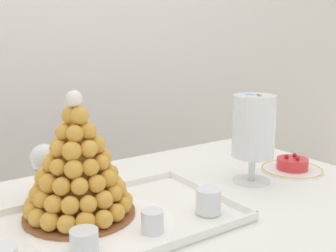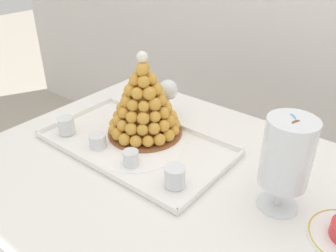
{
  "view_description": "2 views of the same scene",
  "coord_description": "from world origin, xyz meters",
  "px_view_note": "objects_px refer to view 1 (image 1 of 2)",
  "views": [
    {
      "loc": [
        -0.56,
        -0.75,
        1.18
      ],
      "look_at": [
        -0.01,
        0.05,
        0.96
      ],
      "focal_mm": 44.03,
      "sensor_mm": 36.0,
      "label": 1
    },
    {
      "loc": [
        0.51,
        -0.67,
        1.39
      ],
      "look_at": [
        0.01,
        -0.05,
        0.94
      ],
      "focal_mm": 37.4,
      "sensor_mm": 36.0,
      "label": 2
    }
  ],
  "objects_px": {
    "dessert_cup_centre": "(152,222)",
    "dessert_cup_mid_left": "(84,242)",
    "croquembouche": "(78,169)",
    "fruit_tart_plate": "(292,167)",
    "macaron_goblet": "(254,127)",
    "dessert_cup_mid_right": "(208,202)",
    "serving_tray": "(103,225)",
    "wine_glass": "(45,160)"
  },
  "relations": [
    {
      "from": "wine_glass",
      "to": "macaron_goblet",
      "type": "bearing_deg",
      "value": -21.62
    },
    {
      "from": "dessert_cup_mid_left",
      "to": "wine_glass",
      "type": "relative_size",
      "value": 0.38
    },
    {
      "from": "dessert_cup_centre",
      "to": "fruit_tart_plate",
      "type": "height_order",
      "value": "dessert_cup_centre"
    },
    {
      "from": "macaron_goblet",
      "to": "dessert_cup_mid_right",
      "type": "bearing_deg",
      "value": -157.13
    },
    {
      "from": "macaron_goblet",
      "to": "wine_glass",
      "type": "height_order",
      "value": "macaron_goblet"
    },
    {
      "from": "fruit_tart_plate",
      "to": "serving_tray",
      "type": "bearing_deg",
      "value": -178.44
    },
    {
      "from": "dessert_cup_mid_right",
      "to": "fruit_tart_plate",
      "type": "bearing_deg",
      "value": 13.65
    },
    {
      "from": "dessert_cup_centre",
      "to": "dessert_cup_mid_left",
      "type": "bearing_deg",
      "value": 178.48
    },
    {
      "from": "dessert_cup_mid_left",
      "to": "dessert_cup_centre",
      "type": "relative_size",
      "value": 1.16
    },
    {
      "from": "dessert_cup_mid_left",
      "to": "dessert_cup_centre",
      "type": "height_order",
      "value": "dessert_cup_centre"
    },
    {
      "from": "macaron_goblet",
      "to": "wine_glass",
      "type": "distance_m",
      "value": 0.58
    },
    {
      "from": "dessert_cup_mid_left",
      "to": "croquembouche",
      "type": "bearing_deg",
      "value": 70.25
    },
    {
      "from": "dessert_cup_centre",
      "to": "fruit_tart_plate",
      "type": "xyz_separation_m",
      "value": [
        0.6,
        0.11,
        -0.02
      ]
    },
    {
      "from": "dessert_cup_mid_right",
      "to": "serving_tray",
      "type": "bearing_deg",
      "value": 159.29
    },
    {
      "from": "croquembouche",
      "to": "fruit_tart_plate",
      "type": "xyz_separation_m",
      "value": [
        0.7,
        -0.06,
        -0.11
      ]
    },
    {
      "from": "dessert_cup_mid_right",
      "to": "macaron_goblet",
      "type": "xyz_separation_m",
      "value": [
        0.26,
        0.11,
        0.13
      ]
    },
    {
      "from": "croquembouche",
      "to": "wine_glass",
      "type": "distance_m",
      "value": 0.16
    },
    {
      "from": "fruit_tart_plate",
      "to": "wine_glass",
      "type": "height_order",
      "value": "wine_glass"
    },
    {
      "from": "serving_tray",
      "to": "wine_glass",
      "type": "height_order",
      "value": "wine_glass"
    },
    {
      "from": "croquembouche",
      "to": "dessert_cup_mid_left",
      "type": "distance_m",
      "value": 0.2
    },
    {
      "from": "serving_tray",
      "to": "dessert_cup_mid_left",
      "type": "height_order",
      "value": "dessert_cup_mid_left"
    },
    {
      "from": "serving_tray",
      "to": "dessert_cup_mid_right",
      "type": "distance_m",
      "value": 0.25
    },
    {
      "from": "dessert_cup_mid_left",
      "to": "dessert_cup_mid_right",
      "type": "xyz_separation_m",
      "value": [
        0.32,
        0.0,
        0.01
      ]
    },
    {
      "from": "croquembouche",
      "to": "serving_tray",
      "type": "bearing_deg",
      "value": -71.49
    },
    {
      "from": "dessert_cup_mid_left",
      "to": "macaron_goblet",
      "type": "height_order",
      "value": "macaron_goblet"
    },
    {
      "from": "dessert_cup_centre",
      "to": "fruit_tart_plate",
      "type": "relative_size",
      "value": 0.25
    },
    {
      "from": "dessert_cup_mid_right",
      "to": "wine_glass",
      "type": "height_order",
      "value": "wine_glass"
    },
    {
      "from": "dessert_cup_mid_left",
      "to": "wine_glass",
      "type": "bearing_deg",
      "value": 83.88
    },
    {
      "from": "croquembouche",
      "to": "fruit_tart_plate",
      "type": "height_order",
      "value": "croquembouche"
    },
    {
      "from": "croquembouche",
      "to": "dessert_cup_mid_left",
      "type": "height_order",
      "value": "croquembouche"
    },
    {
      "from": "serving_tray",
      "to": "fruit_tart_plate",
      "type": "relative_size",
      "value": 3.2
    },
    {
      "from": "macaron_goblet",
      "to": "wine_glass",
      "type": "xyz_separation_m",
      "value": [
        -0.54,
        0.21,
        -0.06
      ]
    },
    {
      "from": "fruit_tart_plate",
      "to": "croquembouche",
      "type": "bearing_deg",
      "value": 175.49
    },
    {
      "from": "serving_tray",
      "to": "dessert_cup_mid_left",
      "type": "distance_m",
      "value": 0.13
    },
    {
      "from": "croquembouche",
      "to": "dessert_cup_centre",
      "type": "distance_m",
      "value": 0.21
    },
    {
      "from": "dessert_cup_mid_right",
      "to": "dessert_cup_mid_left",
      "type": "bearing_deg",
      "value": -179.41
    },
    {
      "from": "serving_tray",
      "to": "dessert_cup_centre",
      "type": "relative_size",
      "value": 12.83
    },
    {
      "from": "serving_tray",
      "to": "croquembouche",
      "type": "xyz_separation_m",
      "value": [
        -0.02,
        0.07,
        0.12
      ]
    },
    {
      "from": "dessert_cup_mid_right",
      "to": "wine_glass",
      "type": "bearing_deg",
      "value": 131.25
    },
    {
      "from": "dessert_cup_centre",
      "to": "dessert_cup_mid_right",
      "type": "distance_m",
      "value": 0.16
    },
    {
      "from": "dessert_cup_mid_left",
      "to": "dessert_cup_centre",
      "type": "bearing_deg",
      "value": -1.52
    },
    {
      "from": "dessert_cup_centre",
      "to": "fruit_tart_plate",
      "type": "bearing_deg",
      "value": 10.73
    }
  ]
}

